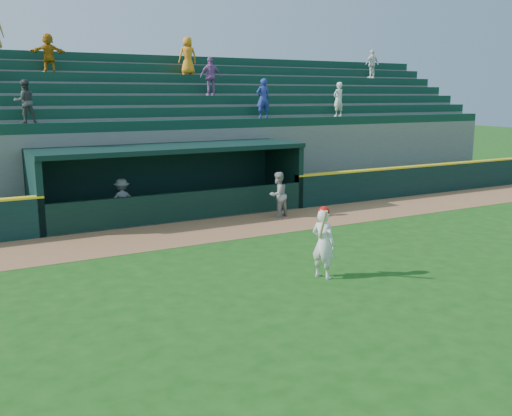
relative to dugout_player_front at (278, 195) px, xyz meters
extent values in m
plane|color=#1A4D13|center=(-3.06, -5.53, -0.79)|extent=(120.00, 120.00, 0.00)
cube|color=#94623B|center=(-3.06, -0.63, -0.79)|extent=(40.00, 3.00, 0.01)
cube|color=black|center=(9.19, 1.02, -0.19)|extent=(15.50, 0.30, 1.20)
cube|color=yellow|center=(9.19, 1.02, 0.44)|extent=(15.50, 0.32, 0.06)
imported|color=#A6A6A1|center=(0.00, 0.00, 0.00)|extent=(0.91, 0.80, 1.59)
imported|color=gray|center=(-4.93, 1.97, -0.07)|extent=(1.00, 0.65, 1.46)
cube|color=slate|center=(-3.06, 2.17, -0.77)|extent=(9.00, 2.60, 0.04)
cube|color=black|center=(-7.66, 2.17, 0.36)|extent=(0.20, 2.60, 2.30)
cube|color=black|center=(1.54, 2.17, 0.36)|extent=(0.20, 2.60, 2.30)
cube|color=black|center=(-3.06, 3.47, 0.36)|extent=(9.40, 0.20, 2.30)
cube|color=black|center=(-3.06, 2.17, 1.59)|extent=(9.40, 2.80, 0.16)
cube|color=black|center=(-3.06, 0.95, -0.29)|extent=(9.00, 0.16, 1.00)
cube|color=brown|center=(-3.06, 2.97, -0.54)|extent=(8.40, 0.45, 0.10)
cube|color=slate|center=(-3.06, 3.99, 0.66)|extent=(34.00, 0.85, 2.91)
cube|color=#0F3828|center=(-3.06, 3.87, 2.30)|extent=(34.00, 0.60, 0.36)
cube|color=slate|center=(-3.06, 4.84, 0.89)|extent=(34.00, 0.85, 3.36)
cube|color=#0F3828|center=(-3.06, 4.72, 2.75)|extent=(34.00, 0.60, 0.36)
cube|color=slate|center=(-3.06, 5.69, 1.11)|extent=(34.00, 0.85, 3.81)
cube|color=#0F3828|center=(-3.06, 5.57, 3.20)|extent=(34.00, 0.60, 0.36)
cube|color=slate|center=(-3.06, 6.54, 1.34)|extent=(34.00, 0.85, 4.26)
cube|color=#0F3828|center=(-3.06, 6.42, 3.65)|extent=(34.00, 0.60, 0.36)
cube|color=slate|center=(-3.06, 7.39, 1.56)|extent=(34.00, 0.85, 4.71)
cube|color=#0F3828|center=(-3.06, 7.27, 4.10)|extent=(34.00, 0.60, 0.36)
cube|color=slate|center=(-3.06, 8.24, 1.79)|extent=(34.00, 0.85, 5.16)
cube|color=#0F3828|center=(-3.06, 8.12, 4.55)|extent=(34.00, 0.60, 0.36)
cube|color=slate|center=(-3.06, 9.09, 2.01)|extent=(34.00, 0.85, 5.61)
cube|color=#0F3828|center=(-3.06, 8.97, 5.00)|extent=(34.00, 0.60, 0.36)
cube|color=slate|center=(-3.06, 9.67, 2.01)|extent=(34.50, 0.30, 5.61)
imported|color=orange|center=(-0.24, 7.29, 5.09)|extent=(0.84, 0.59, 1.62)
imported|color=white|center=(10.17, 7.29, 5.01)|extent=(0.87, 0.40, 1.46)
imported|color=navy|center=(1.63, 3.89, 3.27)|extent=(0.60, 0.42, 1.59)
imported|color=#454545|center=(-7.50, 3.89, 3.19)|extent=(0.75, 0.62, 1.43)
imported|color=#A561A6|center=(0.07, 5.59, 4.17)|extent=(0.96, 0.45, 1.59)
imported|color=orange|center=(-6.07, 7.29, 5.01)|extent=(1.38, 0.48, 1.47)
imported|color=white|center=(5.45, 3.89, 3.22)|extent=(0.59, 0.43, 1.48)
imported|color=white|center=(-2.58, -6.27, 0.02)|extent=(0.58, 0.70, 1.63)
sphere|color=red|center=(-2.58, -6.27, 0.77)|extent=(0.27, 0.27, 0.27)
cylinder|color=#CDB783|center=(-2.76, -6.49, 0.54)|extent=(0.23, 0.50, 0.76)
camera|label=1|loc=(-10.15, -16.66, 3.39)|focal=40.00mm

